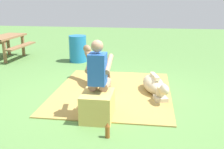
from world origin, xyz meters
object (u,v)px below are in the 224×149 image
at_px(soda_bottle, 107,130).
at_px(water_barrel, 78,49).
at_px(pony_standing, 97,65).
at_px(hay_bale, 98,106).
at_px(picnic_bench, 6,41).
at_px(person_seated, 99,74).
at_px(pony_lying, 155,85).

distance_m(soda_bottle, water_barrel, 4.88).
relative_size(pony_standing, soda_bottle, 4.76).
distance_m(pony_standing, soda_bottle, 2.42).
bearing_deg(hay_bale, picnic_bench, 43.34).
height_order(person_seated, water_barrel, person_seated).
height_order(hay_bale, water_barrel, water_barrel).
bearing_deg(picnic_bench, person_seated, -135.46).
bearing_deg(pony_standing, water_barrel, 25.05).
bearing_deg(person_seated, pony_standing, 12.28).
height_order(person_seated, picnic_bench, person_seated).
distance_m(person_seated, pony_standing, 1.59).
relative_size(person_seated, pony_lying, 1.00).
xyz_separation_m(person_seated, picnic_bench, (3.87, 3.81, -0.17)).
bearing_deg(picnic_bench, pony_lying, -119.12).
xyz_separation_m(person_seated, soda_bottle, (-0.77, -0.26, -0.63)).
xyz_separation_m(person_seated, water_barrel, (3.81, 1.40, -0.34)).
height_order(soda_bottle, water_barrel, water_barrel).
xyz_separation_m(water_barrel, picnic_bench, (0.06, 2.41, 0.17)).
height_order(pony_standing, picnic_bench, pony_standing).
xyz_separation_m(hay_bale, soda_bottle, (-0.61, -0.26, -0.12)).
distance_m(pony_standing, water_barrel, 2.51).
relative_size(person_seated, soda_bottle, 5.51).
bearing_deg(soda_bottle, person_seated, 18.84).
bearing_deg(pony_standing, picnic_bench, 56.13).
bearing_deg(soda_bottle, hay_bale, 23.56).
distance_m(hay_bale, pony_standing, 1.76).
relative_size(hay_bale, pony_standing, 0.53).
bearing_deg(pony_lying, hay_bale, 144.87).
height_order(pony_standing, soda_bottle, pony_standing).
distance_m(person_seated, pony_lying, 1.65).
bearing_deg(picnic_bench, soda_bottle, -138.73).
xyz_separation_m(hay_bale, pony_standing, (1.70, 0.33, 0.28)).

